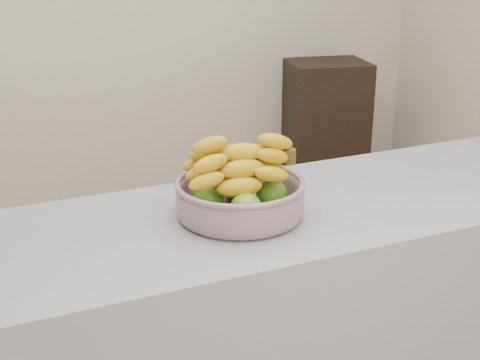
% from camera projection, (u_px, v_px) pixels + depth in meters
% --- Properties ---
extents(counter, '(2.00, 0.60, 0.90)m').
position_uv_depth(counter, '(291.00, 346.00, 1.97)').
color(counter, gray).
rests_on(counter, ground).
extents(cabinet, '(0.54, 0.47, 0.85)m').
position_uv_depth(cabinet, '(325.00, 129.00, 4.19)').
color(cabinet, black).
rests_on(cabinet, ground).
extents(fruit_bowl, '(0.34, 0.34, 0.20)m').
position_uv_depth(fruit_bowl, '(240.00, 193.00, 1.73)').
color(fruit_bowl, '#929BAF').
rests_on(fruit_bowl, counter).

